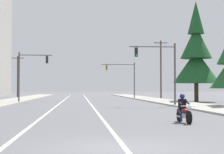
# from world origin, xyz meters

# --- Properties ---
(ground_plane) EXTENTS (400.00, 400.00, 0.00)m
(ground_plane) POSITION_xyz_m (0.00, 0.00, 0.00)
(ground_plane) COLOR #5B5B60
(lane_stripe_center) EXTENTS (0.16, 100.00, 0.01)m
(lane_stripe_center) POSITION_xyz_m (0.21, 45.00, 0.00)
(lane_stripe_center) COLOR beige
(lane_stripe_center) RESTS_ON ground
(lane_stripe_left) EXTENTS (0.16, 100.00, 0.01)m
(lane_stripe_left) POSITION_xyz_m (-3.32, 45.00, 0.00)
(lane_stripe_left) COLOR beige
(lane_stripe_left) RESTS_ON ground
(sidewalk_kerb_right) EXTENTS (4.40, 110.00, 0.14)m
(sidewalk_kerb_right) POSITION_xyz_m (10.12, 40.00, 0.07)
(sidewalk_kerb_right) COLOR #9E998E
(sidewalk_kerb_right) RESTS_ON ground
(sidewalk_kerb_left) EXTENTS (4.40, 110.00, 0.14)m
(sidewalk_kerb_left) POSITION_xyz_m (-10.12, 40.00, 0.07)
(sidewalk_kerb_left) COLOR #9E998E
(sidewalk_kerb_left) RESTS_ON ground
(motorcycle_with_rider) EXTENTS (0.70, 2.19, 1.46)m
(motorcycle_with_rider) POSITION_xyz_m (4.14, 7.78, 0.59)
(motorcycle_with_rider) COLOR black
(motorcycle_with_rider) RESTS_ON ground
(traffic_signal_near_right) EXTENTS (4.61, 0.37, 6.20)m
(traffic_signal_near_right) POSITION_xyz_m (7.03, 25.87, 4.08)
(traffic_signal_near_right) COLOR #47474C
(traffic_signal_near_right) RESTS_ON ground
(traffic_signal_near_left) EXTENTS (4.06, 0.44, 6.20)m
(traffic_signal_near_left) POSITION_xyz_m (-7.29, 36.46, 4.05)
(traffic_signal_near_left) COLOR #47474C
(traffic_signal_near_left) RESTS_ON ground
(traffic_signal_mid_right) EXTENTS (5.72, 0.49, 6.20)m
(traffic_signal_mid_right) POSITION_xyz_m (6.72, 53.76, 4.15)
(traffic_signal_mid_right) COLOR #47474C
(traffic_signal_mid_right) RESTS_ON ground
(utility_pole_right_far) EXTENTS (2.34, 0.26, 10.12)m
(utility_pole_right_far) POSITION_xyz_m (13.16, 54.47, 5.44)
(utility_pole_right_far) COLOR #4C3828
(utility_pole_right_far) RESTS_ON ground
(utility_pole_left_far) EXTENTS (2.36, 0.26, 8.10)m
(utility_pole_left_far) POSITION_xyz_m (-13.05, 64.90, 4.27)
(utility_pole_left_far) COLOR #4C3828
(utility_pole_left_far) RESTS_ON ground
(conifer_tree_right_verge_far) EXTENTS (5.98, 5.98, 13.17)m
(conifer_tree_right_verge_far) POSITION_xyz_m (14.11, 37.38, 6.04)
(conifer_tree_right_verge_far) COLOR #423023
(conifer_tree_right_verge_far) RESTS_ON ground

